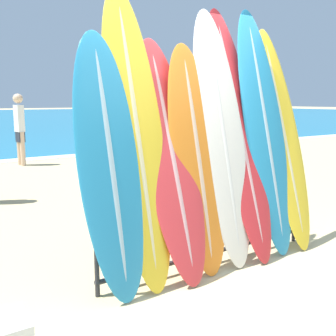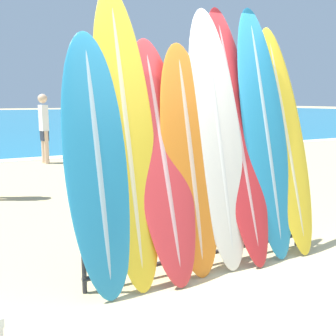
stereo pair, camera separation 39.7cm
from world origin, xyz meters
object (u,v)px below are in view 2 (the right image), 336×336
surfboard_slot_0 (97,163)px  surfboard_slot_3 (190,158)px  surfboard_slot_5 (237,132)px  surfboard_slot_6 (265,131)px  person_near_water (44,126)px  surfboard_rack (206,221)px  surfboard_slot_1 (126,136)px  surfboard_slot_2 (162,158)px  surfboard_slot_4 (218,137)px  surfboard_slot_7 (286,138)px

surfboard_slot_0 → surfboard_slot_3: bearing=0.1°
surfboard_slot_5 → surfboard_slot_6: (0.33, -0.04, 0.00)m
surfboard_slot_5 → person_near_water: surfboard_slot_5 is taller
surfboard_slot_3 → surfboard_slot_6: (0.93, 0.06, 0.22)m
surfboard_slot_6 → person_near_water: (-0.97, 7.14, -0.33)m
surfboard_slot_3 → surfboard_rack: bearing=-11.7°
surfboard_slot_1 → surfboard_slot_2: bearing=-7.1°
person_near_water → surfboard_slot_4: bearing=170.8°
surfboard_rack → surfboard_slot_0: 1.23m
surfboard_slot_6 → surfboard_rack: bearing=-173.0°
surfboard_rack → surfboard_slot_3: surfboard_slot_3 is taller
surfboard_slot_6 → person_near_water: size_ratio=1.47×
surfboard_slot_5 → surfboard_slot_6: 0.33m
surfboard_slot_0 → surfboard_slot_3: surfboard_slot_0 is taller
surfboard_slot_5 → surfboard_rack: bearing=-163.1°
surfboard_rack → surfboard_slot_6: (0.76, 0.09, 0.83)m
surfboard_rack → surfboard_slot_4: surfboard_slot_4 is taller
surfboard_slot_0 → surfboard_slot_2: (0.61, 0.03, 0.00)m
surfboard_slot_0 → surfboard_slot_5: 1.50m
surfboard_slot_4 → surfboard_slot_0: bearing=-177.9°
surfboard_slot_3 → surfboard_slot_4: 0.38m
surfboard_slot_4 → surfboard_slot_6: bearing=1.5°
surfboard_slot_0 → surfboard_slot_7: bearing=1.7°
surfboard_slot_6 → surfboard_slot_7: (0.30, 0.00, -0.09)m
surfboard_slot_0 → surfboard_slot_1: surfboard_slot_1 is taller
surfboard_slot_1 → person_near_water: bearing=85.5°
surfboard_rack → surfboard_slot_5: bearing=16.9°
surfboard_slot_1 → surfboard_slot_4: (0.93, -0.03, -0.05)m
surfboard_slot_2 → surfboard_slot_7: size_ratio=0.91×
surfboard_slot_5 → surfboard_slot_7: surfboard_slot_5 is taller
person_near_water → surfboard_slot_6: bearing=175.6°
surfboard_slot_1 → surfboard_slot_2: size_ratio=1.19×
surfboard_slot_2 → person_near_water: (0.24, 7.17, -0.14)m
surfboard_slot_0 → person_near_water: size_ratio=1.24×
surfboard_slot_1 → surfboard_slot_2: surfboard_slot_1 is taller
surfboard_slot_7 → surfboard_slot_1: bearing=179.8°
surfboard_slot_0 → surfboard_slot_2: surfboard_slot_2 is taller
surfboard_slot_1 → surfboard_slot_5: 1.20m
surfboard_slot_7 → person_near_water: size_ratio=1.37×
surfboard_slot_6 → surfboard_slot_4: bearing=-178.5°
surfboard_slot_5 → surfboard_slot_7: (0.62, -0.04, -0.08)m
surfboard_slot_2 → person_near_water: surfboard_slot_2 is taller
surfboard_slot_1 → surfboard_slot_5: size_ratio=1.01×
surfboard_rack → surfboard_slot_5: (0.43, 0.13, 0.83)m
surfboard_slot_2 → surfboard_slot_6: bearing=1.5°
surfboard_slot_4 → surfboard_slot_6: (0.60, 0.02, 0.04)m
surfboard_slot_7 → surfboard_rack: bearing=-174.8°
surfboard_slot_3 → person_near_water: (-0.04, 7.20, -0.11)m
surfboard_rack → surfboard_slot_6: 1.13m
surfboard_slot_0 → person_near_water: surfboard_slot_0 is taller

